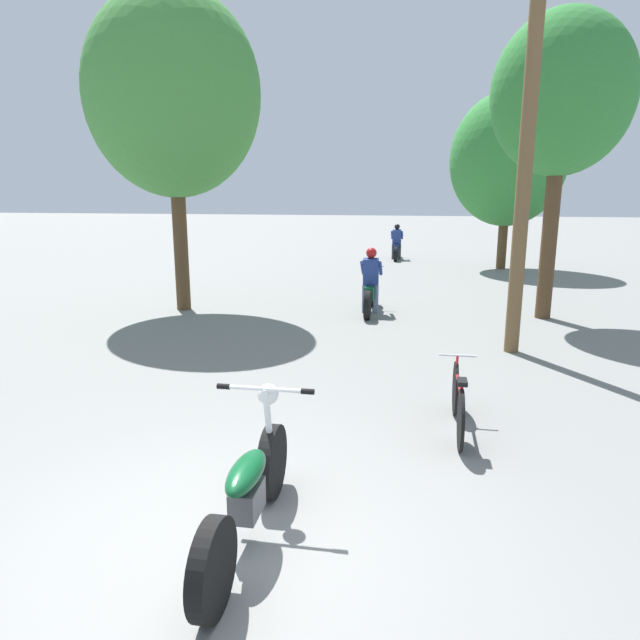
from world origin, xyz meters
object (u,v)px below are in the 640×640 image
at_px(utility_pole, 526,148).
at_px(motorcycle_foreground, 248,492).
at_px(roadside_tree_right_near, 562,96).
at_px(motorcycle_rider_lead, 371,288).
at_px(roadside_tree_right_far, 508,160).
at_px(bicycle_parked, 458,401).
at_px(motorcycle_rider_far, 397,246).
at_px(roadside_tree_left, 173,95).

height_order(utility_pole, motorcycle_foreground, utility_pole).
xyz_separation_m(roadside_tree_right_near, motorcycle_rider_lead, (-3.74, -0.09, -4.00)).
height_order(roadside_tree_right_far, bicycle_parked, roadside_tree_right_far).
relative_size(roadside_tree_right_near, roadside_tree_right_far, 1.04).
xyz_separation_m(motorcycle_rider_far, bicycle_parked, (1.43, -16.77, -0.17)).
distance_m(utility_pole, motorcycle_rider_far, 13.74).
height_order(roadside_tree_right_near, motorcycle_rider_far, roadside_tree_right_near).
bearing_deg(bicycle_parked, utility_pole, 72.63).
relative_size(roadside_tree_right_near, motorcycle_foreground, 2.85).
height_order(roadside_tree_right_near, roadside_tree_right_far, roadside_tree_right_near).
bearing_deg(roadside_tree_left, roadside_tree_right_near, 3.39).
height_order(utility_pole, motorcycle_rider_lead, utility_pole).
distance_m(motorcycle_rider_lead, motorcycle_rider_far, 10.41).
bearing_deg(motorcycle_foreground, motorcycle_rider_lead, 88.88).
height_order(utility_pole, motorcycle_rider_far, utility_pole).
bearing_deg(motorcycle_rider_lead, roadside_tree_left, -174.93).
xyz_separation_m(utility_pole, roadside_tree_right_far, (1.22, 10.98, 0.37)).
xyz_separation_m(utility_pole, roadside_tree_left, (-6.99, 2.41, 1.36)).
bearing_deg(motorcycle_foreground, roadside_tree_left, 116.15).
relative_size(motorcycle_foreground, motorcycle_rider_far, 1.05).
distance_m(roadside_tree_right_near, motorcycle_foreground, 10.57).
bearing_deg(bicycle_parked, motorcycle_rider_far, 94.87).
xyz_separation_m(roadside_tree_right_near, motorcycle_foreground, (-3.92, -8.91, -4.12)).
relative_size(motorcycle_foreground, motorcycle_rider_lead, 1.04).
distance_m(motorcycle_rider_far, bicycle_parked, 16.83).
height_order(motorcycle_foreground, motorcycle_rider_lead, motorcycle_rider_lead).
xyz_separation_m(roadside_tree_left, motorcycle_rider_lead, (4.31, 0.38, -4.17)).
bearing_deg(motorcycle_rider_far, motorcycle_foreground, -90.90).
distance_m(roadside_tree_right_far, bicycle_parked, 15.11).
relative_size(motorcycle_rider_lead, motorcycle_rider_far, 1.01).
distance_m(utility_pole, motorcycle_rider_lead, 4.78).
distance_m(utility_pole, roadside_tree_right_near, 3.30).
bearing_deg(roadside_tree_right_near, motorcycle_rider_lead, -178.56).
bearing_deg(roadside_tree_left, motorcycle_rider_lead, 5.07).
xyz_separation_m(roadside_tree_left, bicycle_parked, (5.87, -5.97, -4.36)).
bearing_deg(roadside_tree_right_far, motorcycle_rider_far, 149.43).
bearing_deg(utility_pole, bicycle_parked, -107.37).
bearing_deg(roadside_tree_right_far, utility_pole, -96.33).
distance_m(roadside_tree_left, motorcycle_rider_lead, 6.01).
relative_size(motorcycle_rider_lead, bicycle_parked, 1.25).
height_order(utility_pole, roadside_tree_right_far, utility_pole).
bearing_deg(motorcycle_foreground, roadside_tree_right_near, 66.28).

